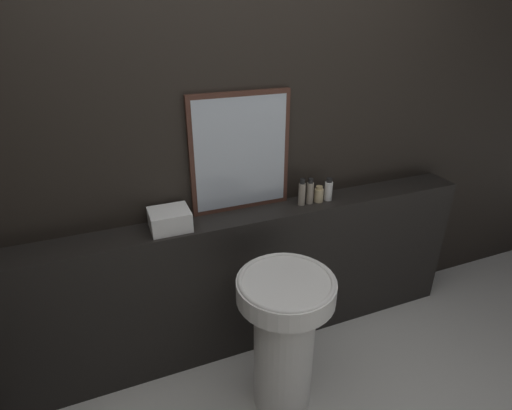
# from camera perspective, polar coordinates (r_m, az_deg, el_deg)

# --- Properties ---
(wall_back) EXTENTS (8.00, 0.06, 2.50)m
(wall_back) POSITION_cam_1_polar(r_m,az_deg,el_deg) (2.27, -2.64, 7.46)
(wall_back) COLOR black
(wall_back) RESTS_ON ground_plane
(vanity_counter) EXTENTS (2.90, 0.23, 0.93)m
(vanity_counter) POSITION_cam_1_polar(r_m,az_deg,el_deg) (2.51, -1.17, -10.79)
(vanity_counter) COLOR black
(vanity_counter) RESTS_ON ground_plane
(pedestal_sink) EXTENTS (0.49, 0.49, 0.82)m
(pedestal_sink) POSITION_cam_1_polar(r_m,az_deg,el_deg) (2.16, 4.05, -17.81)
(pedestal_sink) COLOR white
(pedestal_sink) RESTS_ON ground_plane
(mirror) EXTENTS (0.58, 0.03, 0.67)m
(mirror) POSITION_cam_1_polar(r_m,az_deg,el_deg) (2.22, -2.28, 7.38)
(mirror) COLOR #47281E
(mirror) RESTS_ON vanity_counter
(towel_stack) EXTENTS (0.21, 0.18, 0.11)m
(towel_stack) POSITION_cam_1_polar(r_m,az_deg,el_deg) (2.15, -12.22, -2.03)
(towel_stack) COLOR white
(towel_stack) RESTS_ON vanity_counter
(shampoo_bottle) EXTENTS (0.04, 0.04, 0.16)m
(shampoo_bottle) POSITION_cam_1_polar(r_m,az_deg,el_deg) (2.37, 6.57, 1.73)
(shampoo_bottle) COLOR gray
(shampoo_bottle) RESTS_ON vanity_counter
(conditioner_bottle) EXTENTS (0.04, 0.04, 0.16)m
(conditioner_bottle) POSITION_cam_1_polar(r_m,az_deg,el_deg) (2.39, 7.72, 1.88)
(conditioner_bottle) COLOR gray
(conditioner_bottle) RESTS_ON vanity_counter
(lotion_bottle) EXTENTS (0.06, 0.06, 0.10)m
(lotion_bottle) POSITION_cam_1_polar(r_m,az_deg,el_deg) (2.43, 8.96, 1.50)
(lotion_bottle) COLOR #C6B284
(lotion_bottle) RESTS_ON vanity_counter
(body_wash_bottle) EXTENTS (0.05, 0.05, 0.14)m
(body_wash_bottle) POSITION_cam_1_polar(r_m,az_deg,el_deg) (2.46, 10.30, 2.14)
(body_wash_bottle) COLOR white
(body_wash_bottle) RESTS_ON vanity_counter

